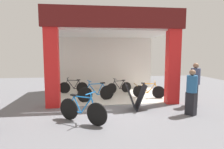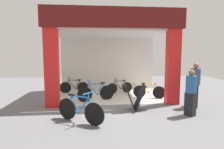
% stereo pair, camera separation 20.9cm
% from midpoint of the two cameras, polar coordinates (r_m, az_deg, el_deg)
% --- Properties ---
extents(ground_plane, '(18.69, 18.69, 0.00)m').
position_cam_midpoint_polar(ground_plane, '(7.70, 1.42, -9.29)').
color(ground_plane, slate).
rests_on(ground_plane, ground).
extents(shop_facade, '(5.55, 3.92, 3.83)m').
position_cam_midpoint_polar(shop_facade, '(9.17, 0.15, 6.11)').
color(shop_facade, beige).
rests_on(shop_facade, ground).
extents(bicycle_inside_0, '(1.38, 0.51, 0.79)m').
position_cam_midpoint_polar(bicycle_inside_0, '(9.88, 3.01, -3.91)').
color(bicycle_inside_0, black).
rests_on(bicycle_inside_0, ground).
extents(bicycle_inside_1, '(1.52, 0.42, 0.84)m').
position_cam_midpoint_polar(bicycle_inside_1, '(10.03, -10.82, -3.74)').
color(bicycle_inside_1, black).
rests_on(bicycle_inside_1, ground).
extents(bicycle_inside_2, '(1.61, 0.60, 0.92)m').
position_cam_midpoint_polar(bicycle_inside_2, '(8.28, -4.09, -5.56)').
color(bicycle_inside_2, black).
rests_on(bicycle_inside_2, ground).
extents(bicycle_inside_3, '(1.42, 0.54, 0.82)m').
position_cam_midpoint_polar(bicycle_inside_3, '(8.97, 11.84, -5.02)').
color(bicycle_inside_3, black).
rests_on(bicycle_inside_3, ground).
extents(bicycle_parked_0, '(1.44, 1.06, 0.96)m').
position_cam_midpoint_polar(bicycle_parked_0, '(5.83, -8.71, -10.64)').
color(bicycle_parked_0, black).
rests_on(bicycle_parked_0, ground).
extents(sandwich_board_sign, '(0.77, 0.64, 0.97)m').
position_cam_midpoint_polar(sandwich_board_sign, '(7.02, 7.74, -6.85)').
color(sandwich_board_sign, black).
rests_on(sandwich_board_sign, ground).
extents(pedestrian_1, '(0.48, 0.48, 1.56)m').
position_cam_midpoint_polar(pedestrian_1, '(6.85, 23.66, -4.97)').
color(pedestrian_1, black).
rests_on(pedestrian_1, ground).
extents(pedestrian_2, '(0.52, 0.63, 1.72)m').
position_cam_midpoint_polar(pedestrian_2, '(7.98, 24.68, -2.72)').
color(pedestrian_2, black).
rests_on(pedestrian_2, ground).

